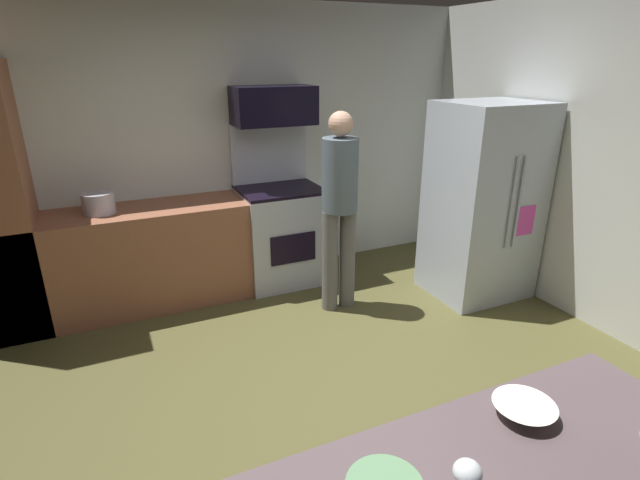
{
  "coord_description": "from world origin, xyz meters",
  "views": [
    {
      "loc": [
        -1.05,
        -2.25,
        2.11
      ],
      "look_at": [
        0.1,
        0.3,
        1.05
      ],
      "focal_mm": 27.18,
      "sensor_mm": 36.0,
      "label": 1
    }
  ],
  "objects_px": {
    "refrigerator": "(483,202)",
    "mixing_bowl_small": "(524,410)",
    "microwave": "(274,106)",
    "stock_pot": "(99,203)",
    "person_cook": "(340,203)",
    "oven_range": "(281,231)",
    "wine_glass_near": "(467,474)"
  },
  "relations": [
    {
      "from": "person_cook",
      "to": "oven_range",
      "type": "bearing_deg",
      "value": 109.44
    },
    {
      "from": "mixing_bowl_small",
      "to": "stock_pot",
      "type": "distance_m",
      "value": 3.51
    },
    {
      "from": "refrigerator",
      "to": "wine_glass_near",
      "type": "bearing_deg",
      "value": -132.88
    },
    {
      "from": "microwave",
      "to": "mixing_bowl_small",
      "type": "xyz_separation_m",
      "value": [
        -0.24,
        -3.33,
        -0.77
      ]
    },
    {
      "from": "oven_range",
      "to": "stock_pot",
      "type": "xyz_separation_m",
      "value": [
        -1.57,
        0.01,
        0.47
      ]
    },
    {
      "from": "person_cook",
      "to": "wine_glass_near",
      "type": "relative_size",
      "value": 11.55
    },
    {
      "from": "oven_range",
      "to": "stock_pot",
      "type": "distance_m",
      "value": 1.64
    },
    {
      "from": "refrigerator",
      "to": "person_cook",
      "type": "height_order",
      "value": "refrigerator"
    },
    {
      "from": "microwave",
      "to": "refrigerator",
      "type": "distance_m",
      "value": 2.09
    },
    {
      "from": "refrigerator",
      "to": "person_cook",
      "type": "xyz_separation_m",
      "value": [
        -1.33,
        0.25,
        0.09
      ]
    },
    {
      "from": "wine_glass_near",
      "to": "stock_pot",
      "type": "xyz_separation_m",
      "value": [
        -0.89,
        3.45,
        -0.02
      ]
    },
    {
      "from": "refrigerator",
      "to": "person_cook",
      "type": "bearing_deg",
      "value": 169.36
    },
    {
      "from": "person_cook",
      "to": "mixing_bowl_small",
      "type": "relative_size",
      "value": 7.63
    },
    {
      "from": "mixing_bowl_small",
      "to": "wine_glass_near",
      "type": "xyz_separation_m",
      "value": [
        -0.44,
        -0.2,
        0.08
      ]
    },
    {
      "from": "refrigerator",
      "to": "person_cook",
      "type": "distance_m",
      "value": 1.35
    },
    {
      "from": "stock_pot",
      "to": "mixing_bowl_small",
      "type": "bearing_deg",
      "value": -67.8
    },
    {
      "from": "oven_range",
      "to": "microwave",
      "type": "bearing_deg",
      "value": 90.0
    },
    {
      "from": "stock_pot",
      "to": "person_cook",
      "type": "bearing_deg",
      "value": -22.35
    },
    {
      "from": "microwave",
      "to": "refrigerator",
      "type": "bearing_deg",
      "value": -34.26
    },
    {
      "from": "mixing_bowl_small",
      "to": "person_cook",
      "type": "bearing_deg",
      "value": 78.48
    },
    {
      "from": "stock_pot",
      "to": "refrigerator",
      "type": "bearing_deg",
      "value": -17.62
    },
    {
      "from": "refrigerator",
      "to": "person_cook",
      "type": "relative_size",
      "value": 1.03
    },
    {
      "from": "refrigerator",
      "to": "mixing_bowl_small",
      "type": "distance_m",
      "value": 2.9
    },
    {
      "from": "person_cook",
      "to": "microwave",
      "type": "bearing_deg",
      "value": 107.58
    },
    {
      "from": "oven_range",
      "to": "wine_glass_near",
      "type": "distance_m",
      "value": 3.55
    },
    {
      "from": "oven_range",
      "to": "mixing_bowl_small",
      "type": "relative_size",
      "value": 6.77
    },
    {
      "from": "person_cook",
      "to": "stock_pot",
      "type": "xyz_separation_m",
      "value": [
        -1.84,
        0.75,
        0.02
      ]
    },
    {
      "from": "oven_range",
      "to": "refrigerator",
      "type": "relative_size",
      "value": 0.87
    },
    {
      "from": "wine_glass_near",
      "to": "oven_range",
      "type": "bearing_deg",
      "value": 78.84
    },
    {
      "from": "microwave",
      "to": "wine_glass_near",
      "type": "bearing_deg",
      "value": -100.9
    },
    {
      "from": "stock_pot",
      "to": "microwave",
      "type": "bearing_deg",
      "value": 2.91
    },
    {
      "from": "person_cook",
      "to": "stock_pot",
      "type": "relative_size",
      "value": 6.74
    }
  ]
}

